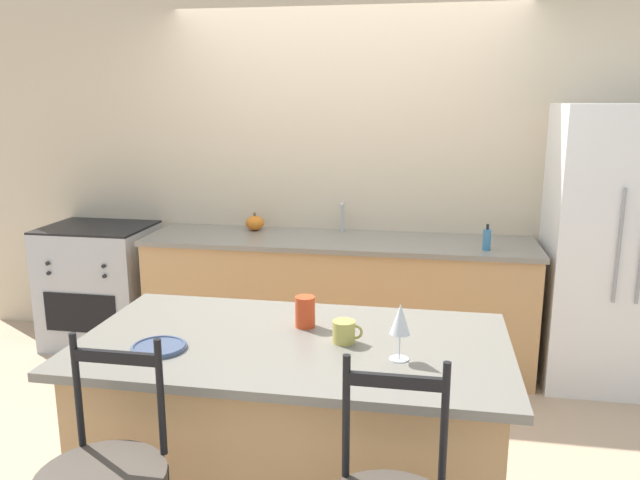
% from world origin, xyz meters
% --- Properties ---
extents(ground_plane, '(18.00, 18.00, 0.00)m').
position_xyz_m(ground_plane, '(0.00, 0.00, 0.00)').
color(ground_plane, tan).
extents(wall_back, '(6.00, 0.07, 2.70)m').
position_xyz_m(wall_back, '(0.00, 0.73, 1.35)').
color(wall_back, beige).
rests_on(wall_back, ground_plane).
extents(back_counter, '(2.72, 0.71, 0.91)m').
position_xyz_m(back_counter, '(0.00, 0.39, 0.46)').
color(back_counter, tan).
rests_on(back_counter, ground_plane).
extents(sink_faucet, '(0.02, 0.13, 0.22)m').
position_xyz_m(sink_faucet, '(0.00, 0.60, 1.05)').
color(sink_faucet, '#ADAFB5').
rests_on(sink_faucet, back_counter).
extents(kitchen_island, '(1.74, 0.94, 0.91)m').
position_xyz_m(kitchen_island, '(0.10, -1.51, 0.46)').
color(kitchen_island, tan).
rests_on(kitchen_island, ground_plane).
extents(refrigerator, '(0.82, 0.70, 1.84)m').
position_xyz_m(refrigerator, '(1.81, 0.37, 0.92)').
color(refrigerator, white).
rests_on(refrigerator, ground_plane).
extents(oven_range, '(0.78, 0.65, 0.93)m').
position_xyz_m(oven_range, '(-1.84, 0.40, 0.46)').
color(oven_range, '#ADAFB5').
rests_on(oven_range, ground_plane).
extents(dinner_plate, '(0.22, 0.22, 0.02)m').
position_xyz_m(dinner_plate, '(-0.40, -1.70, 0.92)').
color(dinner_plate, '#425170').
rests_on(dinner_plate, kitchen_island).
extents(wine_glass, '(0.08, 0.08, 0.22)m').
position_xyz_m(wine_glass, '(0.53, -1.63, 1.07)').
color(wine_glass, white).
rests_on(wine_glass, kitchen_island).
extents(coffee_mug, '(0.12, 0.09, 0.09)m').
position_xyz_m(coffee_mug, '(0.31, -1.50, 0.96)').
color(coffee_mug, '#C1B251').
rests_on(coffee_mug, kitchen_island).
extents(tumbler_cup, '(0.09, 0.09, 0.13)m').
position_xyz_m(tumbler_cup, '(0.12, -1.35, 0.98)').
color(tumbler_cup, red).
rests_on(tumbler_cup, kitchen_island).
extents(pumpkin_decoration, '(0.14, 0.14, 0.13)m').
position_xyz_m(pumpkin_decoration, '(-0.65, 0.54, 0.96)').
color(pumpkin_decoration, orange).
rests_on(pumpkin_decoration, back_counter).
extents(soap_bottle, '(0.05, 0.05, 0.17)m').
position_xyz_m(soap_bottle, '(1.00, 0.21, 0.98)').
color(soap_bottle, teal).
rests_on(soap_bottle, back_counter).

